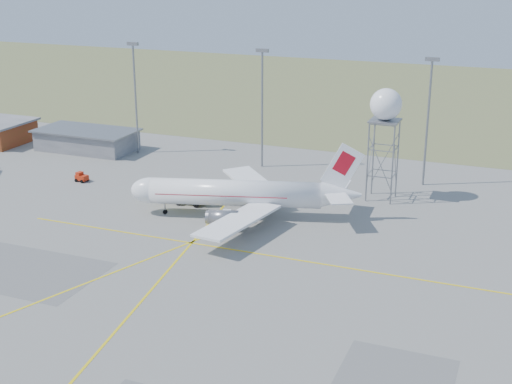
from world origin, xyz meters
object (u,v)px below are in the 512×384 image
at_px(airliner_main, 239,194).
at_px(baggage_tug, 82,178).
at_px(radar_tower, 384,138).
at_px(fire_truck, 184,193).

distance_m(airliner_main, baggage_tug, 31.17).
xyz_separation_m(airliner_main, radar_tower, (16.94, 15.15, 6.10)).
bearing_deg(radar_tower, airliner_main, -138.19).
relative_size(fire_truck, baggage_tug, 3.74).
height_order(airliner_main, fire_truck, airliner_main).
relative_size(radar_tower, baggage_tug, 7.77).
distance_m(radar_tower, baggage_tug, 49.28).
distance_m(airliner_main, fire_truck, 10.55).
xyz_separation_m(airliner_main, fire_truck, (-10.09, 2.42, -1.87)).
xyz_separation_m(radar_tower, baggage_tug, (-47.49, -9.66, -8.94)).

